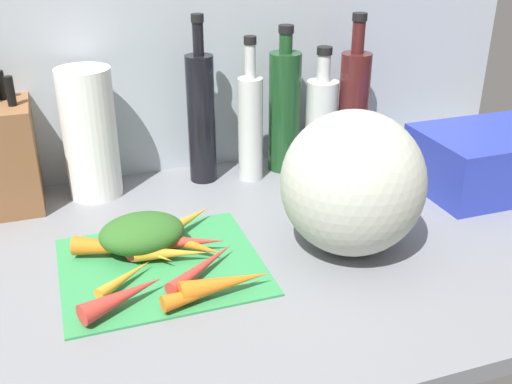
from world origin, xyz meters
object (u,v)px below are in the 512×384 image
at_px(carrot_1, 155,237).
at_px(carrot_10, 124,296).
at_px(carrot_5, 203,266).
at_px(bottle_0, 201,116).
at_px(carrot_2, 194,246).
at_px(knife_block, 3,154).
at_px(carrot_6, 212,289).
at_px(carrot_7, 223,283).
at_px(paper_towel_roll, 90,134).
at_px(bottle_3, 321,121).
at_px(carrot_3, 172,253).
at_px(cutting_board, 161,265).
at_px(winter_squash, 353,183).
at_px(carrot_9, 122,248).
at_px(bottle_2, 284,110).
at_px(carrot_8, 181,242).
at_px(carrot_0, 125,277).
at_px(carrot_4, 140,250).
at_px(dish_rack, 488,160).
at_px(carrot_11, 180,224).
at_px(bottle_4, 353,106).
at_px(bottle_1, 250,125).

bearing_deg(carrot_1, carrot_10, -115.26).
relative_size(carrot_5, bottle_0, 0.46).
relative_size(carrot_2, knife_block, 0.42).
bearing_deg(carrot_6, knife_block, 123.05).
bearing_deg(carrot_7, carrot_1, 111.80).
xyz_separation_m(paper_towel_roll, bottle_0, (0.23, 0.00, 0.01)).
xyz_separation_m(carrot_7, bottle_3, (0.35, 0.42, 0.08)).
bearing_deg(carrot_10, carrot_6, -9.17).
bearing_deg(carrot_7, carrot_3, 114.85).
height_order(cutting_board, carrot_5, carrot_5).
bearing_deg(cutting_board, carrot_1, 88.02).
bearing_deg(carrot_3, bottle_0, 66.68).
height_order(carrot_6, bottle_3, bottle_3).
xyz_separation_m(carrot_6, winter_squash, (0.27, 0.08, 0.10)).
bearing_deg(carrot_3, bottle_3, 36.83).
xyz_separation_m(carrot_9, bottle_2, (0.40, 0.28, 0.11)).
xyz_separation_m(cutting_board, carrot_3, (0.02, 0.00, 0.02)).
distance_m(carrot_8, bottle_2, 0.44).
bearing_deg(carrot_3, carrot_2, 15.24).
bearing_deg(winter_squash, knife_block, 146.25).
bearing_deg(carrot_3, bottle_2, 44.54).
relative_size(carrot_0, carrot_7, 0.78).
distance_m(carrot_0, carrot_6, 0.14).
distance_m(carrot_4, dish_rack, 0.74).
xyz_separation_m(carrot_4, carrot_11, (0.08, 0.06, 0.00)).
xyz_separation_m(carrot_6, knife_block, (-0.29, 0.45, 0.09)).
relative_size(carrot_1, paper_towel_roll, 0.50).
bearing_deg(paper_towel_roll, carrot_7, -71.65).
relative_size(carrot_0, carrot_5, 0.69).
relative_size(carrot_0, bottle_4, 0.33).
bearing_deg(carrot_6, carrot_7, 9.23).
distance_m(carrot_10, bottle_4, 0.71).
xyz_separation_m(carrot_1, bottle_1, (0.25, 0.23, 0.10)).
distance_m(paper_towel_roll, bottle_4, 0.57).
height_order(carrot_1, carrot_7, carrot_7).
relative_size(carrot_1, carrot_6, 0.82).
bearing_deg(carrot_10, carrot_0, 80.40).
xyz_separation_m(cutting_board, paper_towel_roll, (-0.07, 0.32, 0.13)).
bearing_deg(carrot_4, cutting_board, -48.97).
distance_m(winter_squash, knife_block, 0.67).
xyz_separation_m(carrot_2, carrot_9, (-0.12, 0.03, 0.00)).
relative_size(carrot_0, bottle_3, 0.41).
bearing_deg(carrot_4, paper_towel_roll, 98.36).
height_order(carrot_2, bottle_2, bottle_2).
bearing_deg(bottle_3, cutting_board, -144.19).
distance_m(winter_squash, bottle_2, 0.37).
relative_size(carrot_0, carrot_1, 0.86).
bearing_deg(carrot_4, dish_rack, 3.97).
bearing_deg(dish_rack, carrot_2, -173.77).
bearing_deg(knife_block, carrot_10, -69.13).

